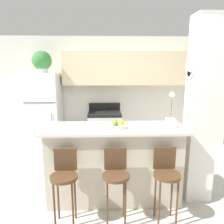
% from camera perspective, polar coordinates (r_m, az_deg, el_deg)
% --- Properties ---
extents(ground_plane, '(14.00, 14.00, 0.00)m').
position_cam_1_polar(ground_plane, '(3.43, 0.49, -21.62)').
color(ground_plane, beige).
extents(wall_back, '(5.60, 0.38, 2.55)m').
position_cam_1_polar(wall_back, '(4.98, 0.91, 7.47)').
color(wall_back, white).
rests_on(wall_back, ground_plane).
extents(pillar_right, '(0.38, 0.32, 2.55)m').
position_cam_1_polar(pillar_right, '(3.24, 22.19, 0.06)').
color(pillar_right, white).
rests_on(pillar_right, ground_plane).
extents(counter_bar, '(1.94, 0.65, 1.08)m').
position_cam_1_polar(counter_bar, '(3.17, 0.51, -13.33)').
color(counter_bar, beige).
rests_on(counter_bar, ground_plane).
extents(refrigerator, '(0.65, 0.74, 1.76)m').
position_cam_1_polar(refrigerator, '(4.89, -17.03, -0.66)').
color(refrigerator, white).
rests_on(refrigerator, ground_plane).
extents(stove_range, '(0.72, 0.60, 1.07)m').
position_cam_1_polar(stove_range, '(4.90, -1.92, -5.19)').
color(stove_range, silver).
rests_on(stove_range, ground_plane).
extents(bar_stool_left, '(0.32, 0.32, 0.92)m').
position_cam_1_polar(bar_stool_left, '(2.75, -12.27, -16.32)').
color(bar_stool_left, '#4C331E').
rests_on(bar_stool_left, ground_plane).
extents(bar_stool_mid, '(0.32, 0.32, 0.92)m').
position_cam_1_polar(bar_stool_mid, '(2.72, 0.98, -16.46)').
color(bar_stool_mid, '#4C331E').
rests_on(bar_stool_mid, ground_plane).
extents(bar_stool_right, '(0.32, 0.32, 0.92)m').
position_cam_1_polar(bar_stool_right, '(2.81, 13.93, -15.79)').
color(bar_stool_right, '#4C331E').
rests_on(bar_stool_right, ground_plane).
extents(potted_plant_on_fridge, '(0.39, 0.39, 0.45)m').
position_cam_1_polar(potted_plant_on_fridge, '(4.79, -17.84, 12.50)').
color(potted_plant_on_fridge, silver).
rests_on(potted_plant_on_fridge, refrigerator).
extents(orchid_vase, '(0.11, 0.11, 0.48)m').
position_cam_1_polar(orchid_vase, '(3.02, 15.09, -1.54)').
color(orchid_vase, white).
rests_on(orchid_vase, counter_bar).
extents(fruit_bowl, '(0.26, 0.26, 0.11)m').
position_cam_1_polar(fruit_bowl, '(2.92, 1.35, -3.50)').
color(fruit_bowl, silver).
rests_on(fruit_bowl, counter_bar).
extents(trash_bin, '(0.28, 0.28, 0.38)m').
position_cam_1_polar(trash_bin, '(4.73, -10.83, -9.51)').
color(trash_bin, '#59595B').
rests_on(trash_bin, ground_plane).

